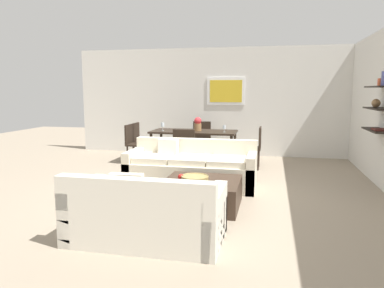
{
  "coord_description": "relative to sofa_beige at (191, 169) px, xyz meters",
  "views": [
    {
      "loc": [
        1.18,
        -5.69,
        1.64
      ],
      "look_at": [
        -0.11,
        0.2,
        0.75
      ],
      "focal_mm": 34.0,
      "sensor_mm": 36.0,
      "label": 1
    }
  ],
  "objects": [
    {
      "name": "ground_plane",
      "position": [
        0.15,
        -0.34,
        -0.29
      ],
      "size": [
        18.0,
        18.0,
        0.0
      ],
      "primitive_type": "plane",
      "color": "gray"
    },
    {
      "name": "back_wall_unit",
      "position": [
        0.45,
        3.19,
        1.06
      ],
      "size": [
        8.4,
        0.09,
        2.7
      ],
      "color": "silver",
      "rests_on": "ground"
    },
    {
      "name": "sofa_beige",
      "position": [
        0.0,
        0.0,
        0.0
      ],
      "size": [
        2.2,
        0.9,
        0.78
      ],
      "color": "beige",
      "rests_on": "ground"
    },
    {
      "name": "loveseat_white",
      "position": [
        0.02,
        -2.4,
        0.0
      ],
      "size": [
        1.67,
        0.9,
        0.78
      ],
      "color": "silver",
      "rests_on": "ground"
    },
    {
      "name": "coffee_table",
      "position": [
        0.39,
        -1.1,
        -0.1
      ],
      "size": [
        1.06,
        1.0,
        0.38
      ],
      "color": "#38281E",
      "rests_on": "ground"
    },
    {
      "name": "decorative_bowl",
      "position": [
        0.3,
        -1.13,
        0.13
      ],
      "size": [
        0.39,
        0.39,
        0.07
      ],
      "color": "#99844C",
      "rests_on": "coffee_table"
    },
    {
      "name": "apple_on_coffee_table",
      "position": [
        0.1,
        -1.13,
        0.13
      ],
      "size": [
        0.09,
        0.09,
        0.09
      ],
      "primitive_type": "sphere",
      "color": "red",
      "rests_on": "coffee_table"
    },
    {
      "name": "dining_table",
      "position": [
        -0.35,
        1.83,
        0.39
      ],
      "size": [
        1.88,
        0.86,
        0.75
      ],
      "color": "black",
      "rests_on": "ground"
    },
    {
      "name": "dining_chair_head",
      "position": [
        -0.35,
        2.67,
        0.21
      ],
      "size": [
        0.44,
        0.44,
        0.88
      ],
      "color": "black",
      "rests_on": "ground"
    },
    {
      "name": "dining_chair_foot",
      "position": [
        -0.35,
        1.0,
        0.21
      ],
      "size": [
        0.44,
        0.44,
        0.88
      ],
      "color": "black",
      "rests_on": "ground"
    },
    {
      "name": "dining_chair_left_far",
      "position": [
        -1.69,
        2.03,
        0.21
      ],
      "size": [
        0.44,
        0.44,
        0.88
      ],
      "color": "black",
      "rests_on": "ground"
    },
    {
      "name": "dining_chair_left_near",
      "position": [
        -1.69,
        1.64,
        0.21
      ],
      "size": [
        0.44,
        0.44,
        0.88
      ],
      "color": "black",
      "rests_on": "ground"
    },
    {
      "name": "dining_chair_right_near",
      "position": [
        1.0,
        1.64,
        0.21
      ],
      "size": [
        0.44,
        0.44,
        0.88
      ],
      "color": "black",
      "rests_on": "ground"
    },
    {
      "name": "wine_glass_left_near",
      "position": [
        -1.04,
        1.73,
        0.59
      ],
      "size": [
        0.07,
        0.07,
        0.18
      ],
      "color": "silver",
      "rests_on": "dining_table"
    },
    {
      "name": "wine_glass_right_near",
      "position": [
        0.34,
        1.73,
        0.56
      ],
      "size": [
        0.07,
        0.07,
        0.15
      ],
      "color": "silver",
      "rests_on": "dining_table"
    },
    {
      "name": "wine_glass_head",
      "position": [
        -0.35,
        2.2,
        0.58
      ],
      "size": [
        0.08,
        0.08,
        0.16
      ],
      "color": "silver",
      "rests_on": "dining_table"
    },
    {
      "name": "centerpiece_vase",
      "position": [
        -0.27,
        1.87,
        0.61
      ],
      "size": [
        0.16,
        0.16,
        0.3
      ],
      "color": "olive",
      "rests_on": "dining_table"
    }
  ]
}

